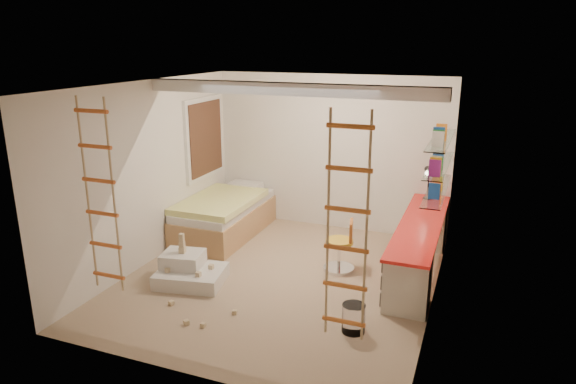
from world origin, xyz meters
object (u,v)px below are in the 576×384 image
at_px(desk, 419,246).
at_px(swivel_chair, 341,252).
at_px(play_platform, 189,271).
at_px(bed, 225,215).

bearing_deg(desk, swivel_chair, -163.88).
bearing_deg(play_platform, desk, 26.10).
relative_size(desk, bed, 1.40).
distance_m(desk, bed, 3.22).
bearing_deg(swivel_chair, play_platform, -148.83).
relative_size(swivel_chair, play_platform, 0.76).
bearing_deg(desk, play_platform, -153.90).
height_order(desk, bed, desk).
bearing_deg(bed, swivel_chair, -16.95).
relative_size(bed, play_platform, 2.05).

